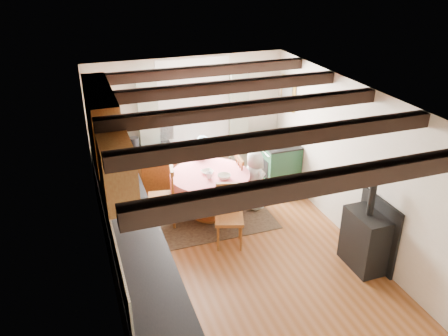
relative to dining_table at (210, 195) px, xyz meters
name	(u,v)px	position (x,y,z in m)	size (l,w,h in m)	color
floor	(242,263)	(0.04, -1.38, -0.39)	(3.60, 5.50, 0.00)	brown
ceiling	(246,102)	(0.04, -1.38, 2.01)	(3.60, 5.50, 0.00)	white
wall_back	(189,122)	(0.04, 1.37, 0.81)	(3.60, 0.00, 2.40)	silver
wall_left	(105,213)	(-1.76, -1.38, 0.81)	(0.00, 5.50, 2.40)	silver
wall_right	(360,170)	(1.84, -1.38, 0.81)	(0.00, 5.50, 2.40)	silver
beam_a	(335,180)	(0.04, -3.38, 1.92)	(3.60, 0.16, 0.16)	black
beam_b	(282,138)	(0.04, -2.38, 1.92)	(3.60, 0.16, 0.16)	black
beam_c	(246,109)	(0.04, -1.38, 1.92)	(3.60, 0.16, 0.16)	black
beam_d	(219,88)	(0.04, -0.38, 1.92)	(3.60, 0.16, 0.16)	black
beam_e	(199,71)	(0.04, 0.62, 1.92)	(3.60, 0.16, 0.16)	black
splash_left	(104,201)	(-1.74, -1.08, 0.81)	(0.02, 4.50, 0.55)	beige
splash_back	(134,129)	(-0.96, 1.35, 0.81)	(1.40, 0.02, 0.55)	beige
base_cabinet_left	(135,259)	(-1.46, -1.38, 0.05)	(0.60, 5.30, 0.88)	olive
base_cabinet_back	(138,174)	(-1.01, 1.07, 0.05)	(1.30, 0.60, 0.88)	olive
worktop_left	(134,229)	(-1.44, -1.38, 0.51)	(0.64, 5.30, 0.04)	black
worktop_back	(136,151)	(-1.01, 1.05, 0.51)	(1.30, 0.64, 0.04)	black
wall_cabinet_glass	(102,121)	(-1.59, -0.18, 1.56)	(0.34, 1.80, 0.90)	olive
wall_cabinet_solid	(117,169)	(-1.59, -1.68, 1.51)	(0.34, 0.90, 0.70)	olive
window_frame	(194,101)	(0.14, 1.35, 1.21)	(1.34, 0.03, 1.54)	white
window_pane	(194,101)	(0.14, 1.36, 1.21)	(1.20, 0.01, 1.40)	white
curtain_left	(150,134)	(-0.71, 1.27, 0.71)	(0.35, 0.10, 2.10)	#A6B898
curtain_right	(239,123)	(0.99, 1.27, 0.71)	(0.35, 0.10, 2.10)	#A6B898
curtain_rod	(194,69)	(0.14, 1.27, 1.81)	(0.03, 0.03, 2.00)	black
wall_picture	(288,93)	(1.81, 0.92, 1.31)	(0.04, 0.50, 0.60)	gold
wall_plate	(243,91)	(1.09, 1.34, 1.31)	(0.30, 0.30, 0.02)	silver
rug	(211,215)	(0.00, 0.00, -0.39)	(1.96, 1.52, 0.01)	black
dining_table	(210,195)	(0.00, 0.00, 0.00)	(1.30, 1.30, 0.78)	#E45E61
chair_near	(229,217)	(0.01, -0.89, 0.09)	(0.42, 0.44, 0.97)	#955B20
chair_left	(162,196)	(-0.81, 0.02, 0.12)	(0.44, 0.46, 1.03)	#955B20
chair_right	(248,181)	(0.71, 0.09, 0.09)	(0.41, 0.43, 0.96)	#955B20
aga_range	(275,162)	(1.51, 0.71, 0.06)	(0.64, 0.98, 0.91)	#1E482E
cast_iron_stove	(367,226)	(1.62, -1.98, 0.27)	(0.39, 0.66, 1.31)	black
child_far	(202,167)	(0.07, 0.69, 0.20)	(0.43, 0.28, 1.19)	#426374
child_right	(254,180)	(0.79, 0.01, 0.14)	(0.52, 0.34, 1.07)	silver
bowl_a	(207,172)	(-0.03, 0.04, 0.41)	(0.19, 0.19, 0.05)	silver
bowl_b	(224,177)	(0.17, -0.23, 0.42)	(0.21, 0.21, 0.07)	silver
cup	(209,175)	(-0.05, -0.14, 0.44)	(0.11, 0.11, 0.10)	silver
canister_tall	(124,145)	(-1.20, 1.03, 0.66)	(0.15, 0.15, 0.26)	#262628
canister_wide	(134,143)	(-1.02, 1.16, 0.63)	(0.17, 0.17, 0.19)	#262628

